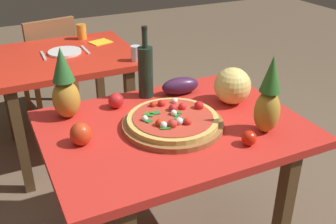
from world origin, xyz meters
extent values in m
cube|color=#50371F|center=(0.37, -0.37, 0.35)|extent=(0.06, 0.06, 0.70)
cube|color=#50371F|center=(-0.37, 0.37, 0.35)|extent=(0.06, 0.06, 0.70)
cube|color=#50371F|center=(0.37, 0.37, 0.35)|extent=(0.06, 0.06, 0.70)
cube|color=red|center=(0.00, 0.00, 0.72)|extent=(1.15, 0.84, 0.04)
cube|color=#50371F|center=(-0.62, 0.82, 0.35)|extent=(0.06, 0.06, 0.70)
cube|color=#50371F|center=(0.09, 0.82, 0.35)|extent=(0.06, 0.06, 0.70)
cube|color=#50371F|center=(-0.62, 1.52, 0.35)|extent=(0.06, 0.06, 0.70)
cube|color=#50371F|center=(0.09, 1.52, 0.35)|extent=(0.06, 0.06, 0.70)
cube|color=red|center=(-0.26, 1.17, 0.72)|extent=(0.99, 0.81, 0.04)
cube|color=#975D33|center=(-0.12, 2.06, 0.21)|extent=(0.04, 0.04, 0.41)
cube|color=#975D33|center=(-0.45, 2.01, 0.21)|extent=(0.04, 0.04, 0.41)
cube|color=#975D33|center=(-0.06, 1.74, 0.21)|extent=(0.04, 0.04, 0.41)
cube|color=#975D33|center=(-0.39, 1.68, 0.21)|extent=(0.04, 0.04, 0.41)
cube|color=#975D33|center=(-0.25, 1.87, 0.43)|extent=(0.46, 0.46, 0.04)
cube|color=#935F3A|center=(-0.22, 1.70, 0.65)|extent=(0.40, 0.11, 0.40)
cylinder|color=#975D33|center=(-0.01, -0.01, 0.75)|extent=(0.45, 0.45, 0.02)
cylinder|color=#D7B75B|center=(-0.01, -0.01, 0.78)|extent=(0.41, 0.41, 0.02)
cylinder|color=#C73E2C|center=(-0.01, -0.01, 0.79)|extent=(0.36, 0.36, 0.00)
sphere|color=red|center=(-0.05, -0.09, 0.80)|extent=(0.04, 0.04, 0.04)
sphere|color=red|center=(-0.10, -0.06, 0.80)|extent=(0.04, 0.04, 0.04)
sphere|color=red|center=(0.02, -0.10, 0.80)|extent=(0.04, 0.04, 0.04)
sphere|color=red|center=(0.06, 0.04, 0.80)|extent=(0.04, 0.04, 0.04)
sphere|color=red|center=(0.13, 0.01, 0.80)|extent=(0.04, 0.04, 0.04)
sphere|color=red|center=(0.02, 0.04, 0.80)|extent=(0.04, 0.04, 0.04)
sphere|color=red|center=(-0.01, 0.11, 0.80)|extent=(0.04, 0.04, 0.04)
sphere|color=red|center=(-0.05, 0.12, 0.80)|extent=(0.03, 0.03, 0.03)
cube|color=#2C8323|center=(-0.10, 0.04, 0.80)|extent=(0.05, 0.05, 0.00)
cube|color=#297F22|center=(-0.08, -0.09, 0.80)|extent=(0.05, 0.04, 0.00)
cube|color=#30783A|center=(0.01, 0.00, 0.80)|extent=(0.04, 0.05, 0.00)
cube|color=#227934|center=(-0.13, 0.00, 0.80)|extent=(0.05, 0.05, 0.00)
cube|color=#357229|center=(0.02, 0.01, 0.80)|extent=(0.05, 0.04, 0.00)
cube|color=#2D7F38|center=(-0.07, 0.05, 0.80)|extent=(0.05, 0.04, 0.00)
cube|color=#26702A|center=(0.00, -0.05, 0.80)|extent=(0.05, 0.05, 0.00)
sphere|color=silver|center=(-0.01, -0.08, 0.80)|extent=(0.03, 0.03, 0.03)
sphere|color=white|center=(-0.09, -0.08, 0.80)|extent=(0.03, 0.03, 0.03)
sphere|color=white|center=(0.00, 0.00, 0.80)|extent=(0.03, 0.03, 0.03)
sphere|color=white|center=(-0.14, 0.01, 0.80)|extent=(0.03, 0.03, 0.03)
sphere|color=white|center=(0.06, 0.11, 0.80)|extent=(0.03, 0.03, 0.03)
cylinder|color=black|center=(0.01, 0.33, 0.87)|extent=(0.08, 0.08, 0.26)
cylinder|color=black|center=(0.01, 0.33, 1.05)|extent=(0.03, 0.03, 0.09)
cylinder|color=black|center=(0.01, 0.33, 1.10)|extent=(0.03, 0.03, 0.02)
ellipsoid|color=#B7832D|center=(-0.41, 0.28, 0.83)|extent=(0.13, 0.13, 0.18)
cone|color=#2C6B2F|center=(-0.41, 0.28, 1.00)|extent=(0.10, 0.10, 0.16)
ellipsoid|color=#B48D2F|center=(0.33, -0.22, 0.84)|extent=(0.11, 0.11, 0.19)
cone|color=#2D6B24|center=(0.33, -0.22, 1.01)|extent=(0.09, 0.09, 0.16)
sphere|color=#EAD473|center=(0.36, 0.08, 0.83)|extent=(0.18, 0.18, 0.18)
ellipsoid|color=red|center=(-0.41, 0.02, 0.79)|extent=(0.09, 0.09, 0.10)
ellipsoid|color=#421E41|center=(0.18, 0.28, 0.79)|extent=(0.21, 0.11, 0.09)
sphere|color=red|center=(0.20, -0.28, 0.77)|extent=(0.06, 0.06, 0.06)
sphere|color=red|center=(-0.18, 0.28, 0.78)|extent=(0.08, 0.08, 0.08)
cylinder|color=orange|center=(-0.03, 1.46, 0.80)|extent=(0.07, 0.07, 0.11)
cylinder|color=silver|center=(0.16, 0.85, 0.79)|extent=(0.06, 0.06, 0.10)
cylinder|color=white|center=(-0.22, 1.19, 0.75)|extent=(0.22, 0.22, 0.02)
cube|color=silver|center=(-0.36, 1.19, 0.75)|extent=(0.02, 0.18, 0.01)
cube|color=silver|center=(-0.08, 1.19, 0.75)|extent=(0.02, 0.18, 0.01)
cube|color=yellow|center=(0.06, 1.32, 0.74)|extent=(0.17, 0.15, 0.01)
camera|label=1|loc=(-0.70, -1.39, 1.62)|focal=42.27mm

